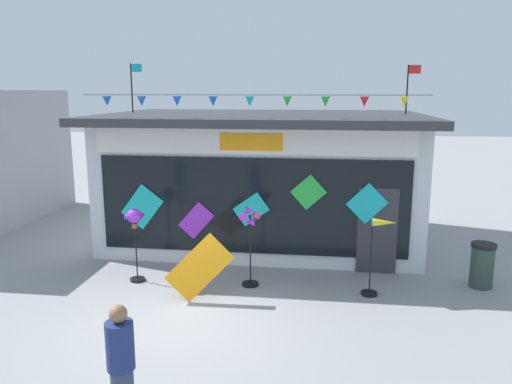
% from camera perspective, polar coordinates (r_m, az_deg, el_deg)
% --- Properties ---
extents(ground_plane, '(80.00, 80.00, 0.00)m').
position_cam_1_polar(ground_plane, '(9.55, -8.37, -14.38)').
color(ground_plane, gray).
extents(kite_shop_building, '(8.48, 5.78, 4.90)m').
position_cam_1_polar(kite_shop_building, '(14.02, 0.92, 1.86)').
color(kite_shop_building, silver).
rests_on(kite_shop_building, ground_plane).
extents(wind_spinner_far_left, '(0.33, 0.33, 1.65)m').
position_cam_1_polar(wind_spinner_far_left, '(11.16, -13.72, -3.72)').
color(wind_spinner_far_left, black).
rests_on(wind_spinner_far_left, ground_plane).
extents(wind_spinner_left, '(0.43, 0.36, 1.78)m').
position_cam_1_polar(wind_spinner_left, '(10.58, -0.68, -4.74)').
color(wind_spinner_left, black).
rests_on(wind_spinner_left, ground_plane).
extents(wind_spinner_center_left, '(0.65, 0.34, 1.64)m').
position_cam_1_polar(wind_spinner_center_left, '(10.45, 13.85, -6.18)').
color(wind_spinner_center_left, black).
rests_on(wind_spinner_center_left, ground_plane).
extents(person_near_camera, '(0.34, 0.34, 1.68)m').
position_cam_1_polar(person_near_camera, '(6.58, -15.19, -18.96)').
color(person_near_camera, '#333D56').
rests_on(person_near_camera, ground_plane).
extents(trash_bin, '(0.52, 0.52, 0.97)m').
position_cam_1_polar(trash_bin, '(11.80, 24.50, -7.63)').
color(trash_bin, '#2D4238').
rests_on(trash_bin, ground_plane).
extents(display_kite_on_ground, '(1.38, 0.34, 1.38)m').
position_cam_1_polar(display_kite_on_ground, '(10.09, -6.50, -8.62)').
color(display_kite_on_ground, orange).
rests_on(display_kite_on_ground, ground_plane).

